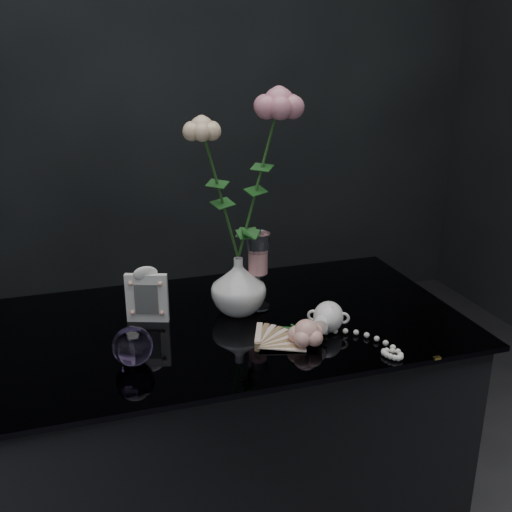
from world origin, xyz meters
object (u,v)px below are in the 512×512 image
object	(u,v)px
vase	(239,285)
picture_frame	(147,294)
pearl_jar	(328,315)
wine_glass	(258,271)
paperweight	(133,346)
loose_rose	(306,333)

from	to	relation	value
vase	picture_frame	bearing A→B (deg)	175.86
picture_frame	vase	bearing A→B (deg)	15.06
vase	pearl_jar	size ratio (longest dim) A/B	0.56
wine_glass	paperweight	size ratio (longest dim) A/B	2.35
vase	loose_rose	size ratio (longest dim) A/B	0.80
vase	loose_rose	distance (m)	0.22
paperweight	loose_rose	xyz separation A→B (m)	(0.35, -0.03, -0.01)
picture_frame	pearl_jar	bearing A→B (deg)	-4.56
paperweight	vase	bearing A→B (deg)	32.93
picture_frame	paperweight	xyz separation A→B (m)	(-0.05, -0.18, -0.03)
paperweight	wine_glass	bearing A→B (deg)	29.99
wine_glass	picture_frame	bearing A→B (deg)	178.99
paperweight	loose_rose	size ratio (longest dim) A/B	0.47
paperweight	pearl_jar	bearing A→B (deg)	3.06
paperweight	loose_rose	world-z (taller)	paperweight
vase	picture_frame	world-z (taller)	vase
pearl_jar	paperweight	bearing A→B (deg)	-148.01
wine_glass	loose_rose	distance (m)	0.22
wine_glass	paperweight	distance (m)	0.36
picture_frame	paperweight	bearing A→B (deg)	-87.13
vase	pearl_jar	bearing A→B (deg)	-42.50
vase	picture_frame	xyz separation A→B (m)	(-0.21, 0.02, -0.00)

